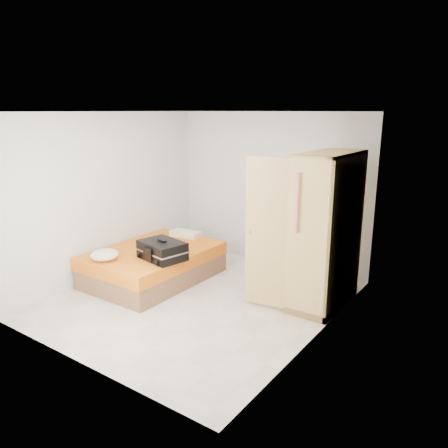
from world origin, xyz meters
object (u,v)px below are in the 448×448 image
Objects in this scene: wardrobe at (321,235)px; person at (287,238)px; suitcase at (162,250)px; bed at (154,264)px; round_cushion at (105,255)px.

person is at bearing 171.92° from wardrobe.
suitcase is (-2.07, -0.91, -0.37)m from wardrobe.
wardrobe is (2.50, 0.65, 0.75)m from bed.
person is at bearing 44.91° from suitcase.
person is 4.14× the size of round_cushion.
wardrobe is at bearing -101.01° from person.
suitcase is at bearing -30.57° from bed.
person is 2.20× the size of suitcase.
wardrobe is at bearing 14.67° from bed.
suitcase is 1.89× the size of round_cushion.
wardrobe is 3.11m from round_cushion.
wardrobe is 1.24× the size of person.
bed is 2.16m from person.
round_cushion is at bearing -129.88° from suitcase.
bed is at bearing 161.36° from suitcase.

